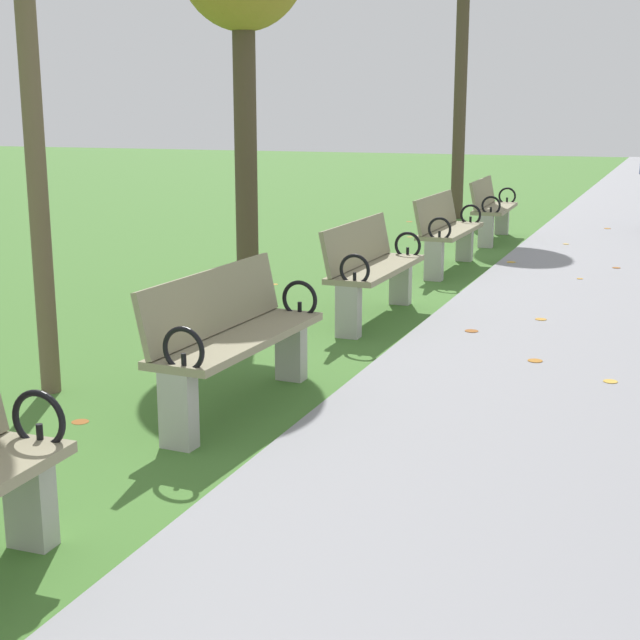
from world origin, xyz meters
name	(u,v)px	position (x,y,z in m)	size (l,w,h in m)	color
paved_walkway	(629,215)	(1.22, 18.00, 0.01)	(2.45, 44.00, 0.02)	gray
park_bench_3	(233,336)	(-0.50, 5.51, 0.49)	(0.54, 1.62, 0.90)	gray
park_bench_4	(371,267)	(-0.50, 8.31, 0.49)	(0.49, 1.61, 0.90)	gray
park_bench_5	(447,230)	(-0.50, 11.17, 0.49)	(0.49, 1.61, 0.90)	gray
park_bench_6	(491,208)	(-0.50, 13.91, 0.49)	(0.52, 1.61, 0.90)	gray
scattered_leaves	(459,302)	(0.10, 9.29, 0.02)	(4.35, 18.00, 0.02)	#93511E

